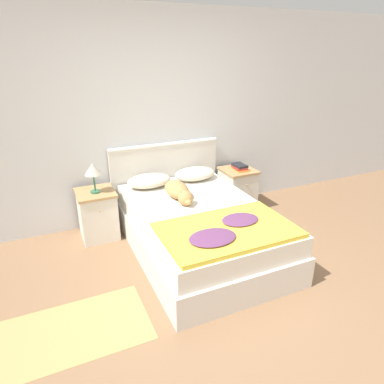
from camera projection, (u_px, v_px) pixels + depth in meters
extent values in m
plane|color=#896647|center=(242.00, 311.00, 2.92)|extent=(16.00, 16.00, 0.00)
cube|color=silver|center=(156.00, 119.00, 4.22)|extent=(9.00, 0.06, 2.55)
cube|color=silver|center=(200.00, 238.00, 3.75)|extent=(1.36, 2.03, 0.31)
cube|color=silver|center=(200.00, 216.00, 3.65)|extent=(1.30, 1.97, 0.21)
cube|color=silver|center=(166.00, 180.00, 4.50)|extent=(1.44, 0.04, 0.95)
cylinder|color=silver|center=(165.00, 145.00, 4.31)|extent=(1.44, 0.06, 0.06)
cube|color=silver|center=(98.00, 215.00, 4.00)|extent=(0.40, 0.42, 0.55)
cube|color=tan|center=(95.00, 193.00, 3.89)|extent=(0.43, 0.45, 0.03)
sphere|color=tan|center=(100.00, 211.00, 3.76)|extent=(0.02, 0.02, 0.02)
cube|color=silver|center=(237.00, 190.00, 4.72)|extent=(0.40, 0.42, 0.55)
cube|color=tan|center=(238.00, 170.00, 4.61)|extent=(0.43, 0.45, 0.03)
sphere|color=tan|center=(247.00, 185.00, 4.48)|extent=(0.02, 0.02, 0.02)
ellipsoid|color=beige|center=(149.00, 181.00, 4.13)|extent=(0.54, 0.35, 0.15)
ellipsoid|color=beige|center=(195.00, 174.00, 4.36)|extent=(0.54, 0.35, 0.15)
cube|color=yellow|center=(227.00, 230.00, 3.11)|extent=(1.21, 0.77, 0.04)
ellipsoid|color=#663860|center=(213.00, 237.00, 2.92)|extent=(0.42, 0.31, 0.04)
ellipsoid|color=#663860|center=(240.00, 219.00, 3.23)|extent=(0.36, 0.27, 0.03)
ellipsoid|color=tan|center=(177.00, 189.00, 3.84)|extent=(0.24, 0.42, 0.18)
sphere|color=tan|center=(185.00, 198.00, 3.64)|extent=(0.16, 0.16, 0.16)
ellipsoid|color=tan|center=(188.00, 202.00, 3.58)|extent=(0.07, 0.09, 0.07)
cone|color=tan|center=(181.00, 193.00, 3.61)|extent=(0.05, 0.05, 0.06)
cone|color=tan|center=(189.00, 192.00, 3.64)|extent=(0.05, 0.05, 0.06)
ellipsoid|color=tan|center=(174.00, 187.00, 4.02)|extent=(0.13, 0.19, 0.06)
cube|color=orange|center=(240.00, 169.00, 4.58)|extent=(0.17, 0.23, 0.02)
cube|color=#AD2D28|center=(239.00, 167.00, 4.57)|extent=(0.17, 0.23, 0.03)
cube|color=#232328|center=(240.00, 165.00, 4.57)|extent=(0.15, 0.21, 0.03)
cylinder|color=#336B4C|center=(95.00, 192.00, 3.86)|extent=(0.11, 0.11, 0.02)
cylinder|color=#336B4C|center=(94.00, 183.00, 3.82)|extent=(0.02, 0.02, 0.19)
cone|color=beige|center=(93.00, 169.00, 3.75)|extent=(0.19, 0.19, 0.13)
cube|color=tan|center=(71.00, 331.00, 2.71)|extent=(1.21, 0.70, 0.00)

